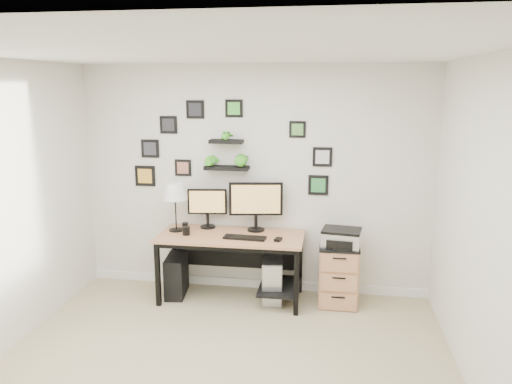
% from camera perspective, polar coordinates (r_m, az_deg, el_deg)
% --- Properties ---
extents(room, '(4.00, 4.00, 4.00)m').
position_cam_1_polar(room, '(6.05, -0.22, -10.38)').
color(room, tan).
rests_on(room, ground).
extents(desk, '(1.60, 0.70, 0.75)m').
position_cam_1_polar(desk, '(5.58, -2.45, -6.05)').
color(desk, tan).
rests_on(desk, ground).
extents(monitor_left, '(0.45, 0.20, 0.46)m').
position_cam_1_polar(monitor_left, '(5.73, -5.58, -1.51)').
color(monitor_left, black).
rests_on(monitor_left, desk).
extents(monitor_right, '(0.60, 0.22, 0.56)m').
position_cam_1_polar(monitor_right, '(5.58, -0.01, -1.18)').
color(monitor_right, black).
rests_on(monitor_right, desk).
extents(keyboard, '(0.46, 0.18, 0.02)m').
position_cam_1_polar(keyboard, '(5.38, -1.29, -5.23)').
color(keyboard, black).
rests_on(keyboard, desk).
extents(mouse, '(0.08, 0.11, 0.03)m').
position_cam_1_polar(mouse, '(5.31, 2.54, -5.45)').
color(mouse, black).
rests_on(mouse, desk).
extents(table_lamp, '(0.27, 0.27, 0.55)m').
position_cam_1_polar(table_lamp, '(5.63, -9.24, -0.06)').
color(table_lamp, black).
rests_on(table_lamp, desk).
extents(mug, '(0.08, 0.08, 0.09)m').
position_cam_1_polar(mug, '(5.55, -7.98, -4.42)').
color(mug, black).
rests_on(mug, desk).
extents(pen_cup, '(0.07, 0.07, 0.09)m').
position_cam_1_polar(pen_cup, '(5.73, -8.10, -3.90)').
color(pen_cup, black).
rests_on(pen_cup, desk).
extents(pc_tower_black, '(0.26, 0.48, 0.46)m').
position_cam_1_polar(pc_tower_black, '(5.87, -9.08, -9.38)').
color(pc_tower_black, black).
rests_on(pc_tower_black, ground).
extents(pc_tower_grey, '(0.26, 0.51, 0.49)m').
position_cam_1_polar(pc_tower_grey, '(5.67, 1.89, -9.86)').
color(pc_tower_grey, gray).
rests_on(pc_tower_grey, ground).
extents(file_cabinet, '(0.43, 0.53, 0.67)m').
position_cam_1_polar(file_cabinet, '(5.64, 9.41, -9.16)').
color(file_cabinet, tan).
rests_on(file_cabinet, ground).
extents(printer, '(0.44, 0.37, 0.18)m').
position_cam_1_polar(printer, '(5.45, 9.73, -5.15)').
color(printer, silver).
rests_on(printer, file_cabinet).
extents(wall_decor, '(2.30, 0.18, 1.05)m').
position_cam_1_polar(wall_decor, '(5.63, -3.50, 4.77)').
color(wall_decor, black).
rests_on(wall_decor, ground).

